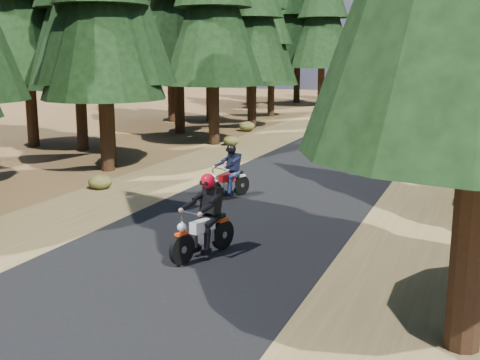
{
  "coord_description": "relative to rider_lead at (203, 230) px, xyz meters",
  "views": [
    {
      "loc": [
        5.68,
        -12.61,
        4.29
      ],
      "look_at": [
        0.0,
        1.5,
        1.1
      ],
      "focal_mm": 45.0,
      "sensor_mm": 36.0,
      "label": 1
    }
  ],
  "objects": [
    {
      "name": "rider_follow",
      "position": [
        -1.64,
        5.17,
        -0.06
      ],
      "size": [
        1.21,
        1.89,
        1.62
      ],
      "rotation": [
        0.0,
        0.0,
        2.74
      ],
      "color": "maroon",
      "rests_on": "road"
    },
    {
      "name": "rider_lead",
      "position": [
        0.0,
        0.0,
        0.0
      ],
      "size": [
        1.14,
        2.11,
        1.8
      ],
      "rotation": [
        0.0,
        0.0,
        2.86
      ],
      "color": "white",
      "rests_on": "road"
    },
    {
      "name": "understory_shrubs",
      "position": [
        2.16,
        8.79,
        -0.33
      ],
      "size": [
        15.23,
        31.58,
        0.68
      ],
      "color": "#474C1E",
      "rests_on": "ground"
    },
    {
      "name": "road",
      "position": [
        -0.34,
        6.45,
        -0.6
      ],
      "size": [
        6.0,
        100.0,
        0.01
      ],
      "primitive_type": "cube",
      "color": "black",
      "rests_on": "ground"
    },
    {
      "name": "shoulder_l",
      "position": [
        -4.94,
        6.45,
        -0.6
      ],
      "size": [
        3.2,
        100.0,
        0.01
      ],
      "primitive_type": "cube",
      "color": "brown",
      "rests_on": "ground"
    },
    {
      "name": "ground",
      "position": [
        -0.34,
        1.45,
        -0.6
      ],
      "size": [
        120.0,
        120.0,
        0.0
      ],
      "primitive_type": "plane",
      "color": "#4D3A1B",
      "rests_on": "ground"
    },
    {
      "name": "shoulder_r",
      "position": [
        4.26,
        6.45,
        -0.6
      ],
      "size": [
        3.2,
        100.0,
        0.01
      ],
      "primitive_type": "cube",
      "color": "brown",
      "rests_on": "ground"
    }
  ]
}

